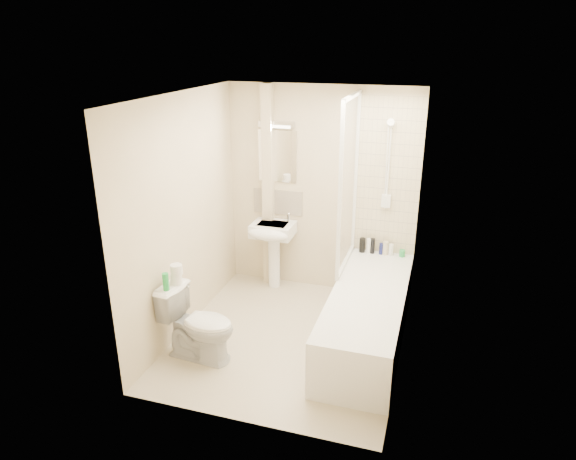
% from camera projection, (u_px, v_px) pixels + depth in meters
% --- Properties ---
extents(floor, '(2.50, 2.50, 0.00)m').
position_uv_depth(floor, '(289.00, 339.00, 5.20)').
color(floor, beige).
rests_on(floor, ground).
extents(wall_back, '(2.20, 0.02, 2.40)m').
position_uv_depth(wall_back, '(321.00, 192.00, 5.89)').
color(wall_back, beige).
rests_on(wall_back, ground).
extents(wall_left, '(0.02, 2.50, 2.40)m').
position_uv_depth(wall_left, '(183.00, 217.00, 5.08)').
color(wall_left, beige).
rests_on(wall_left, ground).
extents(wall_right, '(0.02, 2.50, 2.40)m').
position_uv_depth(wall_right, '(410.00, 241.00, 4.47)').
color(wall_right, beige).
rests_on(wall_right, ground).
extents(ceiling, '(2.20, 2.50, 0.02)m').
position_uv_depth(ceiling, '(289.00, 96.00, 4.35)').
color(ceiling, white).
rests_on(ceiling, wall_back).
extents(tile_back, '(0.70, 0.01, 1.75)m').
position_uv_depth(tile_back, '(388.00, 178.00, 5.60)').
color(tile_back, beige).
rests_on(tile_back, wall_back).
extents(tile_right, '(0.01, 2.10, 1.75)m').
position_uv_depth(tile_right, '(412.00, 210.00, 4.58)').
color(tile_right, beige).
rests_on(tile_right, wall_right).
extents(pipe_boxing, '(0.12, 0.12, 2.40)m').
position_uv_depth(pipe_boxing, '(268.00, 189.00, 6.01)').
color(pipe_boxing, beige).
rests_on(pipe_boxing, ground).
extents(splashback, '(0.60, 0.02, 0.30)m').
position_uv_depth(splashback, '(278.00, 202.00, 6.09)').
color(splashback, beige).
rests_on(splashback, wall_back).
extents(mirror, '(0.46, 0.01, 0.60)m').
position_uv_depth(mirror, '(277.00, 156.00, 5.89)').
color(mirror, white).
rests_on(mirror, wall_back).
extents(strip_light, '(0.42, 0.07, 0.07)m').
position_uv_depth(strip_light, '(277.00, 124.00, 5.74)').
color(strip_light, silver).
rests_on(strip_light, wall_back).
extents(bathtub, '(0.70, 2.10, 0.55)m').
position_uv_depth(bathtub, '(367.00, 315.00, 5.07)').
color(bathtub, white).
rests_on(bathtub, ground).
extents(shower_screen, '(0.04, 0.92, 1.80)m').
position_uv_depth(shower_screen, '(349.00, 184.00, 5.29)').
color(shower_screen, white).
rests_on(shower_screen, bathtub).
extents(shower_fixture, '(0.10, 0.16, 0.99)m').
position_uv_depth(shower_fixture, '(388.00, 168.00, 5.51)').
color(shower_fixture, white).
rests_on(shower_fixture, wall_back).
extents(pedestal_sink, '(0.49, 0.46, 0.94)m').
position_uv_depth(pedestal_sink, '(272.00, 238.00, 6.02)').
color(pedestal_sink, white).
rests_on(pedestal_sink, ground).
extents(bottle_black_a, '(0.07, 0.07, 0.17)m').
position_uv_depth(bottle_black_a, '(362.00, 245.00, 5.87)').
color(bottle_black_a, black).
rests_on(bottle_black_a, bathtub).
extents(bottle_white_a, '(0.06, 0.06, 0.17)m').
position_uv_depth(bottle_white_a, '(369.00, 246.00, 5.85)').
color(bottle_white_a, white).
rests_on(bottle_white_a, bathtub).
extents(bottle_black_b, '(0.05, 0.05, 0.18)m').
position_uv_depth(bottle_black_b, '(372.00, 246.00, 5.84)').
color(bottle_black_b, black).
rests_on(bottle_black_b, bathtub).
extents(bottle_blue, '(0.05, 0.05, 0.13)m').
position_uv_depth(bottle_blue, '(381.00, 249.00, 5.82)').
color(bottle_blue, navy).
rests_on(bottle_blue, bathtub).
extents(bottle_cream, '(0.06, 0.06, 0.16)m').
position_uv_depth(bottle_cream, '(385.00, 248.00, 5.80)').
color(bottle_cream, beige).
rests_on(bottle_cream, bathtub).
extents(bottle_white_b, '(0.05, 0.05, 0.13)m').
position_uv_depth(bottle_white_b, '(391.00, 250.00, 5.79)').
color(bottle_white_b, white).
rests_on(bottle_white_b, bathtub).
extents(bottle_green, '(0.06, 0.06, 0.08)m').
position_uv_depth(bottle_green, '(402.00, 253.00, 5.76)').
color(bottle_green, green).
rests_on(bottle_green, bathtub).
extents(toilet, '(0.52, 0.77, 0.71)m').
position_uv_depth(toilet, '(199.00, 324.00, 4.80)').
color(toilet, white).
rests_on(toilet, ground).
extents(toilet_roll_lower, '(0.11, 0.11, 0.10)m').
position_uv_depth(toilet_roll_lower, '(176.00, 278.00, 4.77)').
color(toilet_roll_lower, white).
rests_on(toilet_roll_lower, toilet).
extents(toilet_roll_upper, '(0.11, 0.11, 0.09)m').
position_uv_depth(toilet_roll_upper, '(176.00, 269.00, 4.72)').
color(toilet_roll_upper, white).
rests_on(toilet_roll_upper, toilet_roll_lower).
extents(green_bottle, '(0.06, 0.06, 0.17)m').
position_uv_depth(green_bottle, '(166.00, 282.00, 4.63)').
color(green_bottle, green).
rests_on(green_bottle, toilet).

